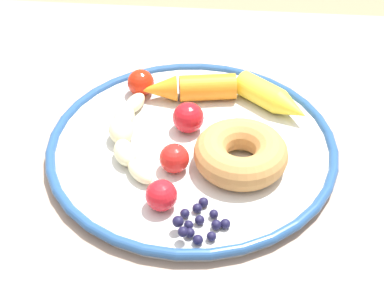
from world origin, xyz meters
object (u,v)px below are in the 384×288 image
plate (192,146)px  tomato_mid (188,118)px  tomato_far (174,158)px  tomato_extra (141,83)px  blueberry_pile (199,222)px  tomato_near (161,195)px  carrot_yellow (273,98)px  banana (126,134)px  carrot_orange (189,88)px  dining_table (153,200)px  donut (241,153)px

plate → tomato_mid: bearing=104.8°
tomato_far → tomato_extra: size_ratio=0.96×
blueberry_pile → tomato_near: (-0.04, 0.03, 0.01)m
carrot_yellow → tomato_far: bearing=-131.7°
carrot_yellow → tomato_near: size_ratio=2.98×
banana → tomato_near: bearing=-61.4°
banana → tomato_extra: tomato_extra is taller
tomato_near → tomato_extra: (-0.05, 0.21, 0.00)m
carrot_yellow → tomato_extra: tomato_extra is taller
plate → tomato_mid: 0.04m
blueberry_pile → tomato_far: 0.09m
carrot_orange → tomato_extra: size_ratio=3.55×
dining_table → plate: (0.05, -0.00, 0.10)m
tomato_near → tomato_far: bearing=83.3°
dining_table → tomato_extra: tomato_extra is taller
plate → blueberry_pile: blueberry_pile is taller
donut → tomato_mid: size_ratio=2.80×
carrot_yellow → tomato_extra: 0.18m
tomato_near → tomato_far: size_ratio=1.00×
dining_table → banana: banana is taller
carrot_orange → tomato_mid: 0.07m
carrot_orange → tomato_far: same height
banana → carrot_orange: 0.12m
tomato_mid → tomato_extra: (-0.07, 0.07, -0.00)m
tomato_near → carrot_orange: bearing=87.0°
banana → tomato_far: size_ratio=5.02×
tomato_near → tomato_extra: bearing=104.9°
tomato_far → tomato_extra: tomato_extra is taller
donut → carrot_orange: bearing=119.5°
banana → tomato_mid: (0.07, 0.03, 0.01)m
banana → carrot_orange: carrot_orange is taller
carrot_orange → tomato_near: size_ratio=3.72×
plate → donut: (0.06, -0.03, 0.02)m
plate → blueberry_pile: bearing=-81.9°
tomato_near → tomato_mid: (0.02, 0.13, 0.00)m
banana → tomato_mid: bearing=22.7°
banana → carrot_yellow: 0.20m
dining_table → tomato_far: 0.13m
plate → banana: size_ratio=2.04×
dining_table → tomato_near: 0.16m
plate → tomato_near: tomato_near is taller
carrot_orange → blueberry_pile: bearing=-82.0°
tomato_mid → tomato_extra: 0.10m
dining_table → tomato_near: bearing=-74.4°
tomato_far → carrot_yellow: bearing=48.3°
banana → tomato_near: size_ratio=5.02×
tomato_mid → blueberry_pile: bearing=-80.7°
tomato_extra → carrot_orange: bearing=-4.9°
carrot_yellow → tomato_far: size_ratio=2.98×
dining_table → carrot_orange: 0.16m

